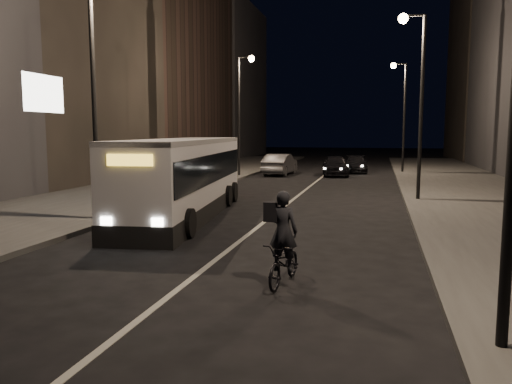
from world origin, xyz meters
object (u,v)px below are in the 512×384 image
Objects in this scene: streetlight_right_far at (401,102)px; city_bus at (184,174)px; car_near at (335,165)px; car_mid at (280,164)px; streetlight_left_far at (242,99)px; streetlight_right_mid at (416,81)px; streetlight_left_near at (100,65)px; car_far at (356,164)px; cyclist_on_bicycle at (284,254)px.

streetlight_right_far is 23.90m from city_bus.
car_mid is at bearing 175.01° from car_near.
streetlight_left_far is at bearing -150.64° from streetlight_right_far.
streetlight_right_mid is at bearing -78.57° from car_near.
streetlight_right_mid is 11.08m from city_bus.
streetlight_left_near is at bearing -113.96° from streetlight_right_far.
city_bus is (2.16, -16.02, -3.79)m from streetlight_left_far.
streetlight_left_far is 1.85× the size of car_near.
streetlight_left_near reaches higher than car_far.
streetlight_left_far is 4.08× the size of cyclist_on_bicycle.
car_mid is (-0.05, 18.73, -0.80)m from city_bus.
car_mid is at bearing 84.19° from streetlight_left_near.
streetlight_right_mid reaches higher than car_far.
cyclist_on_bicycle is at bearing -93.07° from car_far.
cyclist_on_bicycle is at bearing -72.62° from streetlight_left_far.
car_far is at bearing 69.99° from city_bus.
streetlight_left_far is (0.00, 18.00, 0.00)m from streetlight_left_near.
streetlight_right_far is at bearing -8.23° from car_far.
car_far is (-3.22, 0.30, -4.72)m from streetlight_right_far.
cyclist_on_bicycle is at bearing -61.89° from city_bus.
car_near is 3.63m from car_far.
streetlight_left_far is at bearing 136.84° from streetlight_right_mid.
streetlight_right_far and streetlight_left_near have the same top height.
city_bus is at bearing -106.20° from car_far.
streetlight_left_near is 18.00m from streetlight_left_far.
city_bus is 19.36m from car_near.
streetlight_left_near is (-10.66, -8.00, 0.00)m from streetlight_right_mid.
cyclist_on_bicycle is (-3.32, -13.47, -4.70)m from streetlight_right_mid.
car_far is (5.28, 22.32, -0.93)m from city_bus.
streetlight_left_far is at bearing 90.98° from city_bus.
city_bus is (2.16, 1.98, -3.79)m from streetlight_left_near.
city_bus reaches higher than cyclist_on_bicycle.
car_far is at bearing 101.18° from streetlight_right_mid.
streetlight_left_far is 1.84× the size of car_far.
streetlight_left_far is (-10.66, 10.00, 0.00)m from streetlight_right_mid.
streetlight_left_far is 8.21m from car_near.
streetlight_left_far is (-10.66, -6.00, 0.00)m from streetlight_right_far.
streetlight_right_mid is at bearing -43.16° from streetlight_left_far.
city_bus is at bearing -109.76° from car_near.
city_bus is at bearing -144.72° from streetlight_right_mid.
streetlight_left_far reaches higher than city_bus.
streetlight_left_far is at bearing 90.00° from streetlight_left_near.
streetlight_right_mid reaches higher than city_bus.
streetlight_right_mid is at bearing 126.76° from car_mid.
streetlight_right_far reaches higher than car_far.
city_bus is at bearing 132.62° from cyclist_on_bicycle.
streetlight_left_near is 0.74× the size of city_bus.
car_mid reaches higher than car_far.
streetlight_right_mid is 1.00× the size of streetlight_right_far.
streetlight_right_mid is 1.84× the size of car_far.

